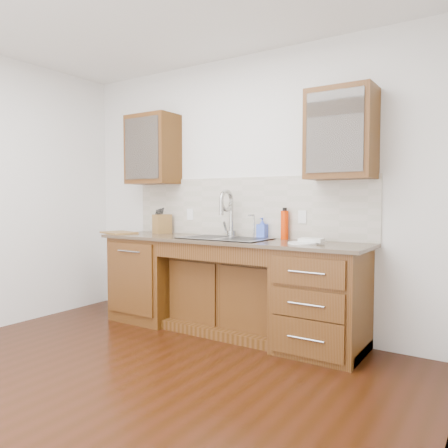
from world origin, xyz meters
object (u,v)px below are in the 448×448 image
Objects in this scene: soap_bottle at (262,228)px; water_bottle at (285,225)px; plate at (303,243)px; cutting_board at (119,233)px; knife_block at (162,224)px.

soap_bottle is 0.74× the size of water_bottle.
plate is at bearing -44.06° from water_bottle.
soap_bottle is at bearing 12.96° from cutting_board.
cutting_board is at bearing -178.48° from plate.
soap_bottle reaches higher than cutting_board.
knife_block is 0.48m from cutting_board.
soap_bottle is 0.95× the size of knife_block.
cutting_board is at bearing -168.83° from water_bottle.
knife_block is (-1.19, -0.09, 0.01)m from soap_bottle.
water_bottle reaches higher than cutting_board.
cutting_board reaches higher than plate.
knife_block is at bearing 172.83° from plate.
plate is at bearing 7.04° from knife_block.
water_bottle reaches higher than soap_bottle.
knife_block is (-1.74, 0.22, 0.10)m from plate.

